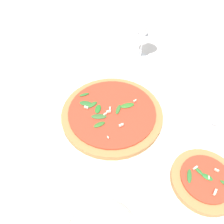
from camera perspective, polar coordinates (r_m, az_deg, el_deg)
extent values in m
plane|color=silver|center=(0.71, 1.20, -1.11)|extent=(6.00, 6.00, 0.00)
cylinder|color=silver|center=(0.70, 0.00, -1.26)|extent=(0.34, 0.34, 0.01)
cylinder|color=#AD7542|center=(0.69, 0.00, -0.48)|extent=(0.32, 0.32, 0.02)
cylinder|color=#B73823|center=(0.68, 0.00, 0.16)|extent=(0.27, 0.27, 0.01)
ellipsoid|color=#306B2A|center=(0.69, -5.12, 1.95)|extent=(0.02, 0.04, 0.01)
ellipsoid|color=#2C642B|center=(0.70, -6.83, 2.24)|extent=(0.05, 0.04, 0.01)
ellipsoid|color=#326726|center=(0.64, -3.29, -3.31)|extent=(0.03, 0.04, 0.01)
ellipsoid|color=#327227|center=(0.69, 4.03, 1.73)|extent=(0.04, 0.05, 0.01)
ellipsoid|color=#346629|center=(0.68, 1.74, 0.78)|extent=(0.03, 0.04, 0.01)
ellipsoid|color=#34612C|center=(0.66, -3.45, -1.17)|extent=(0.05, 0.05, 0.01)
ellipsoid|color=#286526|center=(0.73, -7.28, 4.54)|extent=(0.03, 0.03, 0.01)
ellipsoid|color=#276B25|center=(0.68, -3.69, 0.81)|extent=(0.03, 0.04, 0.01)
cube|color=#EFE5C6|center=(0.67, -0.54, 0.90)|extent=(0.01, 0.01, 0.01)
cube|color=#EFE5C6|center=(0.67, -0.87, 0.12)|extent=(0.01, 0.01, 0.01)
cube|color=#EFE5C6|center=(0.63, 2.41, -3.44)|extent=(0.01, 0.01, 0.01)
cube|color=#EFE5C6|center=(0.66, -1.82, -0.55)|extent=(0.01, 0.01, 0.01)
cube|color=#EFE5C6|center=(0.70, 5.99, 2.93)|extent=(0.01, 0.01, 0.01)
cube|color=#EFE5C6|center=(0.68, -6.74, 1.23)|extent=(0.01, 0.01, 0.01)
cube|color=#EFE5C6|center=(0.61, -1.04, -6.65)|extent=(0.01, 0.01, 0.00)
cylinder|color=silver|center=(0.64, 22.64, -16.64)|extent=(0.19, 0.19, 0.01)
cylinder|color=#AD7542|center=(0.62, 23.07, -16.07)|extent=(0.17, 0.17, 0.02)
cylinder|color=#B73823|center=(0.61, 23.42, -15.60)|extent=(0.13, 0.13, 0.01)
ellipsoid|color=#2D662B|center=(0.59, 19.57, -15.49)|extent=(0.03, 0.04, 0.01)
ellipsoid|color=#2B6A2B|center=(0.61, 21.75, -14.14)|extent=(0.03, 0.02, 0.01)
ellipsoid|color=#286F2C|center=(0.61, 23.62, -15.31)|extent=(0.03, 0.02, 0.01)
cube|color=#EFE5C6|center=(0.60, 23.96, -15.36)|extent=(0.01, 0.01, 0.00)
cube|color=#EFE5C6|center=(0.60, 20.94, -13.46)|extent=(0.01, 0.01, 0.01)
cube|color=#EFE5C6|center=(0.59, 25.31, -18.39)|extent=(0.01, 0.01, 0.01)
cube|color=#EFE5C6|center=(0.62, 25.49, -13.82)|extent=(0.01, 0.01, 0.01)
cylinder|color=white|center=(0.95, 7.32, 13.94)|extent=(0.07, 0.07, 0.00)
cylinder|color=white|center=(0.92, 7.55, 15.79)|extent=(0.01, 0.01, 0.07)
cone|color=white|center=(0.88, 8.11, 20.08)|extent=(0.08, 0.08, 0.09)
cylinder|color=white|center=(0.89, 7.93, 18.69)|extent=(0.04, 0.04, 0.03)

